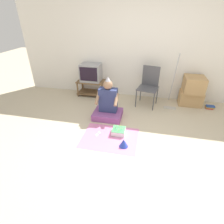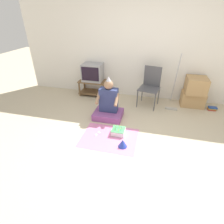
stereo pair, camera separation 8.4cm
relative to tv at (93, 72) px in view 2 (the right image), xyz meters
The scene contains 14 objects.
ground_plane 2.37m from the tv, 56.16° to the right, with size 16.00×16.00×0.00m, color beige.
wall_back 1.45m from the tv, 10.60° to the left, with size 6.40×0.06×2.55m.
tv_stand 0.39m from the tv, 90.00° to the right, with size 0.75×0.42×0.41m.
tv is the anchor object (origin of this frame).
folding_chair 1.54m from the tv, ahead, with size 0.54×0.52×0.93m.
cardboard_box_stack 2.57m from the tv, ahead, with size 0.54×0.47×0.72m.
dust_mop 2.10m from the tv, ahead, with size 0.28×0.49×1.29m.
book_pile 3.07m from the tv, ahead, with size 0.19×0.12×0.08m.
person_seated 1.32m from the tv, 56.25° to the right, with size 0.61×0.50×0.91m.
party_cloth 2.09m from the tv, 62.99° to the right, with size 1.02×0.78×0.01m.
birthday_cake 2.01m from the tv, 57.15° to the right, with size 0.24×0.24×0.16m.
party_hat_blue 2.36m from the tv, 58.65° to the right, with size 0.16×0.16×0.14m.
plastic_spoon_near 1.91m from the tv, 68.61° to the right, with size 0.06×0.14×0.01m.
plastic_spoon_far 1.94m from the tv, 68.20° to the right, with size 0.06×0.14×0.01m.
Camera 2 is at (0.29, -2.35, 2.03)m, focal length 28.00 mm.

